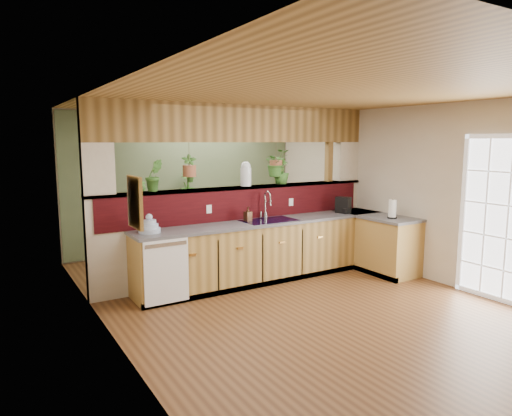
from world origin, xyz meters
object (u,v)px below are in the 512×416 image
paper_towel (392,209)px  faucet (266,204)px  soap_dispenser (248,214)px  dish_stack (149,227)px  glass_jar (246,174)px  coffee_maker (344,206)px  shelving_console (171,227)px

paper_towel → faucet: bearing=149.2°
paper_towel → soap_dispenser: bearing=155.3°
faucet → paper_towel: size_ratio=1.40×
dish_stack → glass_jar: glass_jar is taller
faucet → coffee_maker: 1.38m
paper_towel → glass_jar: size_ratio=0.81×
soap_dispenser → glass_jar: (0.13, 0.28, 0.57)m
faucet → glass_jar: glass_jar is taller
faucet → glass_jar: (-0.24, 0.22, 0.45)m
paper_towel → glass_jar: bearing=147.6°
soap_dispenser → shelving_console: soap_dispenser is taller
soap_dispenser → glass_jar: 0.65m
coffee_maker → faucet: bearing=148.9°
paper_towel → glass_jar: glass_jar is taller
faucet → soap_dispenser: faucet is taller
coffee_maker → shelving_console: coffee_maker is taller
paper_towel → glass_jar: 2.30m
faucet → glass_jar: size_ratio=1.14×
faucet → coffee_maker: (1.36, -0.22, -0.11)m
coffee_maker → glass_jar: glass_jar is taller
soap_dispenser → coffee_maker: coffee_maker is taller
glass_jar → shelving_console: size_ratio=0.25×
paper_towel → shelving_console: paper_towel is taller
faucet → soap_dispenser: bearing=-170.5°
dish_stack → paper_towel: 3.63m
dish_stack → faucet: bearing=4.1°
dish_stack → paper_towel: size_ratio=0.93×
coffee_maker → dish_stack: bearing=156.5°
soap_dispenser → paper_towel: (2.01, -0.93, 0.03)m
faucet → dish_stack: 1.89m
soap_dispenser → dish_stack: bearing=-177.2°
faucet → paper_towel: 1.93m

